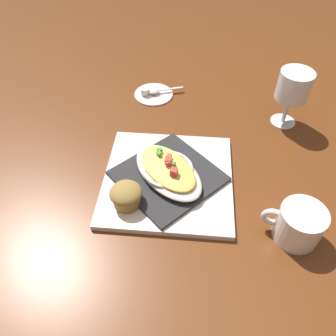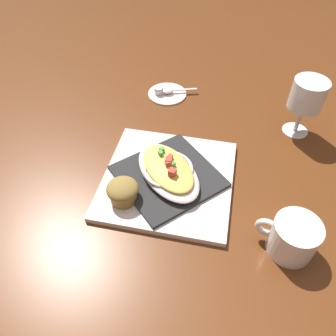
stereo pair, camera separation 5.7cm
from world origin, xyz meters
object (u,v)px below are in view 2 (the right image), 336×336
at_px(gratin_dish, 168,170).
at_px(creamer_cup_0, 159,90).
at_px(muffin, 123,191).
at_px(stemmed_glass, 307,97).
at_px(spoon, 169,90).
at_px(square_plate, 168,179).
at_px(coffee_mug, 292,239).
at_px(creamer_saucer, 167,93).

height_order(gratin_dish, creamer_cup_0, gratin_dish).
height_order(muffin, stemmed_glass, stemmed_glass).
bearing_deg(stemmed_glass, gratin_dish, -48.83).
bearing_deg(spoon, creamer_cup_0, -71.16).
relative_size(stemmed_glass, creamer_cup_0, 6.16).
bearing_deg(square_plate, coffee_mug, 67.29).
height_order(square_plate, muffin, muffin).
height_order(square_plate, creamer_saucer, square_plate).
xyz_separation_m(square_plate, spoon, (-0.33, -0.08, 0.01)).
xyz_separation_m(coffee_mug, creamer_cup_0, (-0.42, -0.36, -0.02)).
xyz_separation_m(muffin, coffee_mug, (0.03, 0.33, -0.01)).
xyz_separation_m(stemmed_glass, spoon, (-0.08, -0.35, -0.09)).
bearing_deg(stemmed_glass, creamer_saucer, -102.53).
bearing_deg(muffin, coffee_mug, 85.11).
xyz_separation_m(muffin, creamer_cup_0, (-0.40, -0.03, -0.02)).
relative_size(stemmed_glass, spoon, 1.40).
height_order(coffee_mug, stemmed_glass, stemmed_glass).
height_order(square_plate, creamer_cup_0, creamer_cup_0).
xyz_separation_m(stemmed_glass, creamer_saucer, (-0.08, -0.36, -0.10)).
bearing_deg(coffee_mug, square_plate, -112.71).
xyz_separation_m(coffee_mug, creamer_saucer, (-0.43, -0.34, -0.03)).
bearing_deg(creamer_saucer, coffee_mug, 38.11).
relative_size(muffin, creamer_saucer, 0.59).
relative_size(square_plate, creamer_cup_0, 11.72).
height_order(muffin, coffee_mug, coffee_mug).
relative_size(gratin_dish, coffee_mug, 1.85).
xyz_separation_m(square_plate, gratin_dish, (-0.00, 0.00, 0.03)).
bearing_deg(spoon, coffee_mug, 37.56).
height_order(muffin, creamer_saucer, muffin).
relative_size(creamer_saucer, spoon, 1.06).
height_order(gratin_dish, spoon, gratin_dish).
bearing_deg(creamer_cup_0, muffin, 4.16).
xyz_separation_m(creamer_saucer, creamer_cup_0, (0.01, -0.02, 0.01)).
bearing_deg(muffin, stemmed_glass, 132.43).
bearing_deg(stemmed_glass, muffin, -47.57).
xyz_separation_m(muffin, stemmed_glass, (-0.32, 0.35, 0.06)).
relative_size(square_plate, muffin, 4.28).
distance_m(coffee_mug, spoon, 0.55).
xyz_separation_m(gratin_dish, spoon, (-0.33, -0.08, -0.02)).
relative_size(gratin_dish, muffin, 3.23).
bearing_deg(stemmed_glass, square_plate, -48.83).
distance_m(muffin, stemmed_glass, 0.48).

